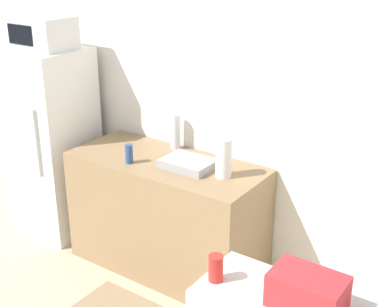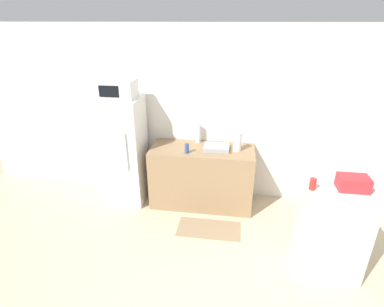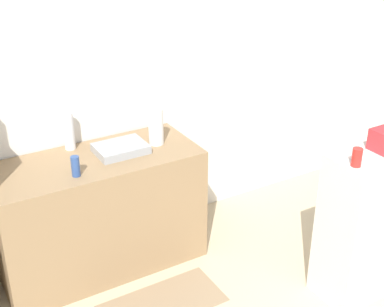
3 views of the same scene
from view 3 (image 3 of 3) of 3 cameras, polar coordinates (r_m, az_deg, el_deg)
wall_back at (r=4.14m, az=-8.59°, el=7.16°), size 8.00×0.06×2.60m
counter at (r=4.09m, az=-9.84°, el=-6.30°), size 1.51×0.64×0.91m
sink_basin at (r=3.92m, az=-7.61°, el=0.53°), size 0.37×0.28×0.06m
bottle_tall at (r=4.00m, az=-13.01°, el=2.33°), size 0.08×0.08×0.28m
bottle_short at (r=3.63m, az=-12.32°, el=-1.34°), size 0.06×0.06×0.14m
shelf_cabinet at (r=3.96m, az=18.43°, el=-7.04°), size 0.70×0.37×1.09m
jar at (r=3.44m, az=17.17°, el=-0.39°), size 0.06×0.06×0.12m
paper_towel_roll at (r=3.99m, az=-3.87°, el=2.89°), size 0.11×0.11×0.28m
kitchen_rug at (r=3.93m, az=-3.17°, el=-15.63°), size 0.86×0.43×0.01m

